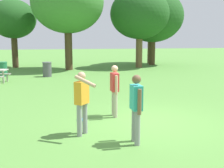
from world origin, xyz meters
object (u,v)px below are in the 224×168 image
at_px(person_thrower, 115,87).
at_px(tree_slender_mid, 140,14).
at_px(person_catcher, 136,104).
at_px(trash_can_further_along, 3,69).
at_px(frisbee, 81,120).
at_px(tree_back_right, 151,17).
at_px(person_bystander, 82,98).
at_px(trash_can_beside_table, 47,69).
at_px(tree_far_right, 67,2).
at_px(tree_back_left, 153,16).
at_px(tree_broad_center, 13,19).

height_order(person_thrower, tree_slender_mid, tree_slender_mid).
relative_size(person_catcher, trash_can_further_along, 1.71).
bearing_deg(tree_slender_mid, frisbee, -114.00).
distance_m(tree_slender_mid, tree_back_right, 4.31).
bearing_deg(person_bystander, trash_can_further_along, 107.12).
height_order(trash_can_further_along, tree_slender_mid, tree_slender_mid).
xyz_separation_m(trash_can_beside_table, tree_slender_mid, (7.70, 4.47, 4.02)).
xyz_separation_m(person_bystander, tree_slender_mid, (6.71, 16.17, 3.54)).
xyz_separation_m(trash_can_further_along, tree_far_right, (4.52, 3.02, 4.73)).
bearing_deg(tree_back_left, frisbee, -116.85).
height_order(person_catcher, tree_back_left, tree_back_left).
bearing_deg(person_catcher, person_thrower, 89.35).
distance_m(person_thrower, tree_back_right, 20.22).
distance_m(person_catcher, trash_can_beside_table, 12.75).
bearing_deg(person_catcher, tree_back_right, 69.11).
bearing_deg(tree_back_right, person_catcher, -110.89).
relative_size(tree_far_right, tree_back_right, 1.18).
distance_m(person_bystander, trash_can_further_along, 13.09).
bearing_deg(tree_back_right, tree_slender_mid, -122.80).
height_order(person_catcher, person_bystander, same).
height_order(person_catcher, trash_can_further_along, person_catcher).
relative_size(tree_broad_center, tree_slender_mid, 0.86).
xyz_separation_m(frisbee, tree_back_left, (8.56, 16.91, 4.49)).
bearing_deg(tree_slender_mid, tree_back_right, 57.20).
bearing_deg(person_catcher, tree_slender_mid, 71.95).
bearing_deg(trash_can_further_along, person_catcher, -69.44).
bearing_deg(trash_can_further_along, trash_can_beside_table, -15.81).
distance_m(trash_can_further_along, tree_slender_mid, 11.88).
distance_m(person_thrower, person_bystander, 1.92).
xyz_separation_m(tree_slender_mid, tree_back_left, (1.95, 2.07, 0.01)).
bearing_deg(person_thrower, person_bystander, -128.13).
height_order(person_bystander, tree_back_right, tree_back_right).
relative_size(trash_can_further_along, tree_slender_mid, 0.14).
bearing_deg(tree_slender_mid, tree_far_right, -173.91).
xyz_separation_m(trash_can_further_along, tree_broad_center, (0.13, 5.86, 3.58)).
bearing_deg(tree_back_left, tree_far_right, -161.24).
xyz_separation_m(trash_can_beside_table, tree_far_right, (1.66, 3.83, 4.73)).
bearing_deg(person_thrower, trash_can_beside_table, 102.10).
distance_m(frisbee, tree_far_right, 15.13).
height_order(person_thrower, tree_far_right, tree_far_right).
relative_size(person_thrower, tree_far_right, 0.22).
relative_size(person_thrower, tree_slender_mid, 0.25).
bearing_deg(tree_slender_mid, tree_back_left, 46.67).
bearing_deg(tree_far_right, tree_back_right, 26.98).
height_order(person_bystander, tree_far_right, tree_far_right).
bearing_deg(tree_broad_center, person_thrower, -73.75).
distance_m(trash_can_further_along, tree_back_right, 15.37).
xyz_separation_m(person_catcher, tree_far_right, (-0.50, 16.38, 4.27)).
bearing_deg(tree_back_right, tree_far_right, -153.02).
bearing_deg(trash_can_beside_table, tree_broad_center, 112.27).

